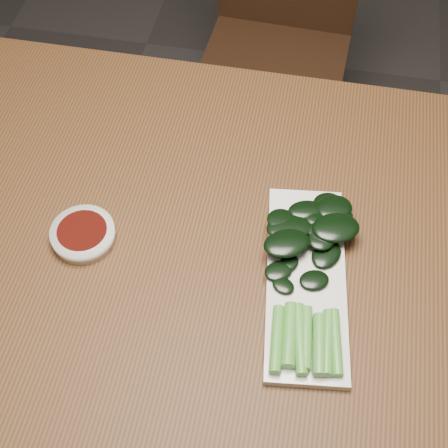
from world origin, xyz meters
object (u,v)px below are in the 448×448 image
at_px(gai_lan, 310,261).
at_px(serving_plate, 306,280).
at_px(sauce_bowl, 83,234).
at_px(chair_far, 279,35).
at_px(table, 221,265).

bearing_deg(gai_lan, serving_plate, -96.15).
distance_m(sauce_bowl, gai_lan, 0.35).
height_order(sauce_bowl, serving_plate, sauce_bowl).
height_order(chair_far, serving_plate, chair_far).
xyz_separation_m(table, serving_plate, (0.14, -0.05, 0.08)).
bearing_deg(serving_plate, sauce_bowl, 177.92).
xyz_separation_m(chair_far, gai_lan, (0.15, -0.88, 0.29)).
bearing_deg(table, gai_lan, -11.53).
xyz_separation_m(serving_plate, gai_lan, (0.00, 0.02, 0.02)).
height_order(chair_far, sauce_bowl, chair_far).
height_order(table, sauce_bowl, sauce_bowl).
relative_size(table, serving_plate, 4.13).
bearing_deg(gai_lan, sauce_bowl, -178.69).
bearing_deg(serving_plate, gai_lan, 83.85).
distance_m(chair_far, gai_lan, 0.94).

